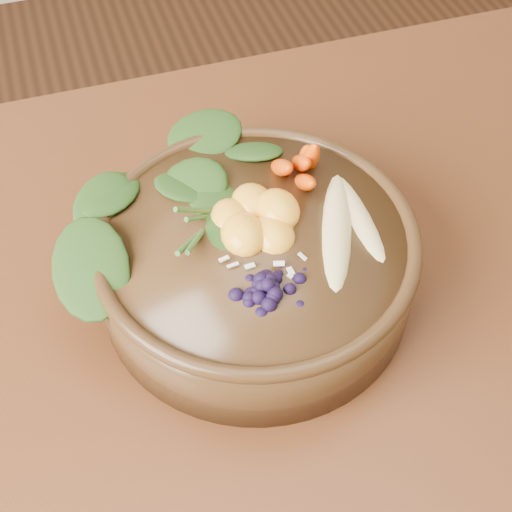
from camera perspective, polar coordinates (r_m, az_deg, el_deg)
dining_table at (r=0.65m, az=12.51°, el=-14.22°), size 1.60×0.90×0.75m
stoneware_bowl at (r=0.58m, az=-0.00°, el=-0.64°), size 0.29×0.29×0.07m
kale_heap at (r=0.57m, az=-4.67°, el=6.43°), size 0.19×0.18×0.04m
carrot_cluster at (r=0.58m, az=3.62°, el=9.42°), size 0.06×0.06×0.07m
banana_halves at (r=0.55m, az=7.49°, el=3.46°), size 0.07×0.14×0.02m
mandarin_cluster at (r=0.55m, az=-0.04°, el=3.82°), size 0.09×0.09×0.03m
blueberry_pile at (r=0.50m, az=1.10°, el=-1.50°), size 0.13×0.11×0.04m
coconut_flakes at (r=0.54m, az=0.44°, el=0.48°), size 0.09×0.07×0.01m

